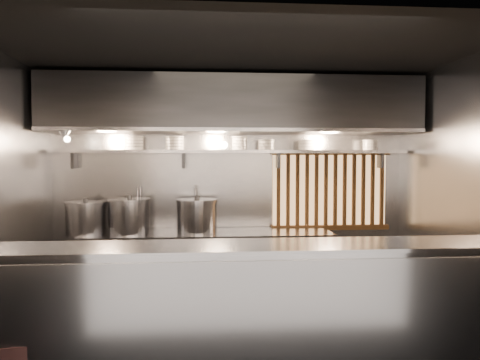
{
  "coord_description": "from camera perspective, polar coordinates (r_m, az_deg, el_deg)",
  "views": [
    {
      "loc": [
        -0.38,
        -4.53,
        1.8
      ],
      "look_at": [
        0.04,
        0.55,
        1.56
      ],
      "focal_mm": 35.0,
      "sensor_mm": 36.0,
      "label": 1
    }
  ],
  "objects": [
    {
      "name": "faucet_left",
      "position": [
        5.97,
        -12.14,
        -2.1
      ],
      "size": [
        0.04,
        0.3,
        0.5
      ],
      "color": "silver",
      "rests_on": "wall_back"
    },
    {
      "name": "wall_right",
      "position": [
        5.25,
        25.33,
        -1.93
      ],
      "size": [
        0.0,
        3.0,
        3.0
      ],
      "primitive_type": "plane",
      "rotation": [
        1.57,
        0.0,
        -1.57
      ],
      "color": "gray",
      "rests_on": "floor"
    },
    {
      "name": "pendant_bulb",
      "position": [
        5.74,
        -1.95,
        4.31
      ],
      "size": [
        0.09,
        0.09,
        0.19
      ],
      "color": "#2D2D30",
      "rests_on": "exhaust_hood"
    },
    {
      "name": "bowl_stack_3",
      "position": [
        5.91,
        3.23,
        4.3
      ],
      "size": [
        0.22,
        0.22,
        0.13
      ],
      "color": "white",
      "rests_on": "bowl_shelf"
    },
    {
      "name": "bowl_stack_4",
      "position": [
        6.0,
        8.05,
        4.26
      ],
      "size": [
        0.21,
        0.21,
        0.13
      ],
      "color": "white",
      "rests_on": "bowl_shelf"
    },
    {
      "name": "stock_pot_right",
      "position": [
        5.7,
        -5.25,
        -4.34
      ],
      "size": [
        0.63,
        0.63,
        0.44
      ],
      "rotation": [
        0.0,
        0.0,
        -0.29
      ],
      "color": "#949499",
      "rests_on": "cooking_bench"
    },
    {
      "name": "wall_back",
      "position": [
        6.06,
        -1.13,
        -1.09
      ],
      "size": [
        4.5,
        0.0,
        4.5
      ],
      "primitive_type": "plane",
      "rotation": [
        1.57,
        0.0,
        0.0
      ],
      "color": "gray",
      "rests_on": "floor"
    },
    {
      "name": "wall_left",
      "position": [
        4.92,
        -27.09,
        -2.27
      ],
      "size": [
        0.0,
        3.0,
        3.0
      ],
      "primitive_type": "plane",
      "rotation": [
        1.57,
        0.0,
        1.57
      ],
      "color": "gray",
      "rests_on": "floor"
    },
    {
      "name": "floor",
      "position": [
        4.89,
        0.04,
        -18.9
      ],
      "size": [
        4.5,
        4.5,
        0.0
      ],
      "primitive_type": "plane",
      "color": "black",
      "rests_on": "ground"
    },
    {
      "name": "heat_lamp",
      "position": [
        5.6,
        -20.55,
        5.26
      ],
      "size": [
        0.25,
        0.35,
        0.2
      ],
      "color": "#949499",
      "rests_on": "exhaust_hood"
    },
    {
      "name": "ceiling",
      "position": [
        4.66,
        0.05,
        15.1
      ],
      "size": [
        4.5,
        4.5,
        0.0
      ],
      "primitive_type": "plane",
      "rotation": [
        3.14,
        0.0,
        0.0
      ],
      "color": "black",
      "rests_on": "wall_back"
    },
    {
      "name": "bowl_stack_0",
      "position": [
        5.91,
        -12.78,
        4.42
      ],
      "size": [
        0.24,
        0.24,
        0.17
      ],
      "color": "white",
      "rests_on": "bowl_shelf"
    },
    {
      "name": "bowl_shelf",
      "position": [
        5.86,
        -1.02,
        3.48
      ],
      "size": [
        4.4,
        0.34,
        0.04
      ],
      "primitive_type": "cube",
      "color": "#949499",
      "rests_on": "wall_back"
    },
    {
      "name": "faucet_right",
      "position": [
        5.92,
        -5.4,
        -2.09
      ],
      "size": [
        0.04,
        0.3,
        0.5
      ],
      "color": "silver",
      "rests_on": "wall_back"
    },
    {
      "name": "wood_screen",
      "position": [
        6.23,
        10.92,
        -1.22
      ],
      "size": [
        1.56,
        0.09,
        1.04
      ],
      "color": "#EEAE6B",
      "rests_on": "wall_back"
    },
    {
      "name": "serving_counter",
      "position": [
        3.8,
        1.29,
        -16.26
      ],
      "size": [
        4.5,
        0.56,
        1.13
      ],
      "color": "#949499",
      "rests_on": "floor"
    },
    {
      "name": "exhaust_hood",
      "position": [
        5.68,
        -0.88,
        9.01
      ],
      "size": [
        4.4,
        0.81,
        0.65
      ],
      "color": "#2D2D30",
      "rests_on": "ceiling"
    },
    {
      "name": "cooking_bench",
      "position": [
        5.82,
        -3.89,
        -10.72
      ],
      "size": [
        3.0,
        0.7,
        0.9
      ],
      "primitive_type": "cube",
      "color": "#949499",
      "rests_on": "floor"
    },
    {
      "name": "bowl_stack_5",
      "position": [
        6.24,
        15.59,
        4.12
      ],
      "size": [
        0.2,
        0.2,
        0.13
      ],
      "color": "white",
      "rests_on": "bowl_shelf"
    },
    {
      "name": "bowl_stack_1",
      "position": [
        5.86,
        -7.99,
        4.48
      ],
      "size": [
        0.24,
        0.24,
        0.17
      ],
      "color": "white",
      "rests_on": "bowl_shelf"
    },
    {
      "name": "stock_pot_mid",
      "position": [
        5.74,
        -13.32,
        -4.28
      ],
      "size": [
        0.59,
        0.59,
        0.46
      ],
      "rotation": [
        0.0,
        0.0,
        0.16
      ],
      "color": "#949499",
      "rests_on": "cooking_bench"
    },
    {
      "name": "stock_pot_left",
      "position": [
        5.86,
        -18.27,
        -4.36
      ],
      "size": [
        0.63,
        0.63,
        0.42
      ],
      "rotation": [
        0.0,
        0.0,
        -0.34
      ],
      "color": "#949499",
      "rests_on": "cooking_bench"
    },
    {
      "name": "bowl_stack_2",
      "position": [
        5.87,
        -0.05,
        4.5
      ],
      "size": [
        0.2,
        0.2,
        0.17
      ],
      "color": "white",
      "rests_on": "bowl_shelf"
    }
  ]
}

